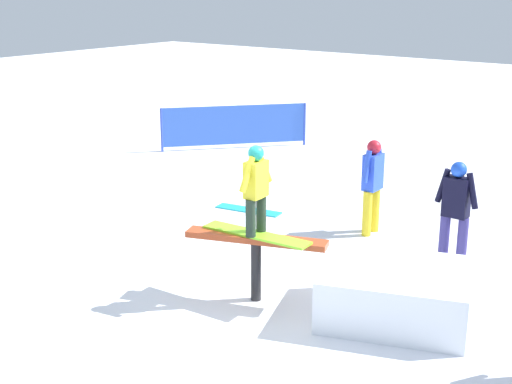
{
  "coord_description": "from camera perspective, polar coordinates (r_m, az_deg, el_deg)",
  "views": [
    {
      "loc": [
        -5.31,
        7.03,
        4.15
      ],
      "look_at": [
        0.0,
        0.0,
        1.52
      ],
      "focal_mm": 50.0,
      "sensor_mm": 36.0,
      "label": 1
    }
  ],
  "objects": [
    {
      "name": "rail_feature",
      "position": [
        9.44,
        0.0,
        -4.47
      ],
      "size": [
        1.89,
        0.91,
        0.92
      ],
      "rotation": [
        0.0,
        0.0,
        0.34
      ],
      "color": "black",
      "rests_on": "ground"
    },
    {
      "name": "main_rider_on_rail",
      "position": [
        9.2,
        0.0,
        -0.16
      ],
      "size": [
        1.57,
        0.71,
        1.22
      ],
      "rotation": [
        0.0,
        0.0,
        0.06
      ],
      "color": "#86E228",
      "rests_on": "rail_feature"
    },
    {
      "name": "bystander_blue",
      "position": [
        12.05,
        9.3,
        0.82
      ],
      "size": [
        0.24,
        0.68,
        1.62
      ],
      "rotation": [
        0.0,
        0.0,
        4.72
      ],
      "color": "yellow",
      "rests_on": "ground"
    },
    {
      "name": "snow_kicker_ramp",
      "position": [
        9.26,
        11.06,
        -8.0
      ],
      "size": [
        2.2,
        2.02,
        0.67
      ],
      "primitive_type": "cube",
      "rotation": [
        0.0,
        0.0,
        0.34
      ],
      "color": "white",
      "rests_on": "ground"
    },
    {
      "name": "bystander_black",
      "position": [
        10.95,
        15.69,
        -1.24
      ],
      "size": [
        0.68,
        0.23,
        1.61
      ],
      "rotation": [
        0.0,
        0.0,
        6.26
      ],
      "color": "navy",
      "rests_on": "ground"
    },
    {
      "name": "loose_snowboard_cyan",
      "position": [
        13.33,
        -0.61,
        -1.45
      ],
      "size": [
        1.31,
        0.48,
        0.02
      ],
      "primitive_type": "cube",
      "rotation": [
        0.0,
        0.0,
        3.31
      ],
      "color": "#22BFCB",
      "rests_on": "ground"
    },
    {
      "name": "safety_fence",
      "position": [
        18.18,
        -1.73,
        5.37
      ],
      "size": [
        2.48,
        2.86,
        1.1
      ],
      "rotation": [
        0.0,
        0.0,
        7.14
      ],
      "color": "blue",
      "rests_on": "ground"
    },
    {
      "name": "ground_plane",
      "position": [
        9.73,
        0.0,
        -8.59
      ],
      "size": [
        60.0,
        60.0,
        0.0
      ],
      "primitive_type": "plane",
      "color": "white"
    }
  ]
}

